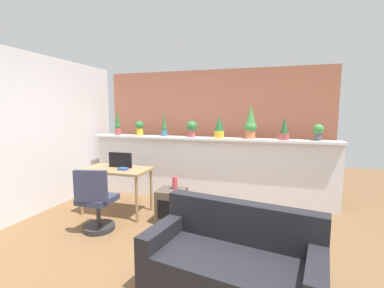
# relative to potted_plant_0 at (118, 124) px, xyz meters

# --- Properties ---
(ground_plane) EXTENTS (12.00, 12.00, 0.00)m
(ground_plane) POSITION_rel_potted_plant_0_xyz_m (1.82, -1.93, -1.43)
(ground_plane) COLOR brown
(divider_wall) EXTENTS (4.57, 0.16, 1.16)m
(divider_wall) POSITION_rel_potted_plant_0_xyz_m (1.82, 0.07, -0.85)
(divider_wall) COLOR silver
(divider_wall) RESTS_ON ground
(plant_shelf) EXTENTS (4.57, 0.28, 0.04)m
(plant_shelf) POSITION_rel_potted_plant_0_xyz_m (1.82, 0.03, -0.25)
(plant_shelf) COLOR silver
(plant_shelf) RESTS_ON divider_wall
(brick_wall_behind) EXTENTS (4.57, 0.10, 2.50)m
(brick_wall_behind) POSITION_rel_potted_plant_0_xyz_m (1.82, 0.67, -0.18)
(brick_wall_behind) COLOR #AD664C
(brick_wall_behind) RESTS_ON ground
(side_wall_left) EXTENTS (0.12, 4.40, 2.60)m
(side_wall_left) POSITION_rel_potted_plant_0_xyz_m (-0.71, -1.53, -0.13)
(side_wall_left) COLOR silver
(side_wall_left) RESTS_ON ground
(potted_plant_0) EXTENTS (0.11, 0.11, 0.51)m
(potted_plant_0) POSITION_rel_potted_plant_0_xyz_m (0.00, 0.00, 0.00)
(potted_plant_0) COLOR #B7474C
(potted_plant_0) RESTS_ON plant_shelf
(potted_plant_1) EXTENTS (0.16, 0.16, 0.29)m
(potted_plant_1) POSITION_rel_potted_plant_0_xyz_m (0.48, 0.02, -0.07)
(potted_plant_1) COLOR gold
(potted_plant_1) RESTS_ON plant_shelf
(potted_plant_2) EXTENTS (0.12, 0.12, 0.46)m
(potted_plant_2) POSITION_rel_potted_plant_0_xyz_m (0.99, 0.05, -0.04)
(potted_plant_2) COLOR #386B84
(potted_plant_2) RESTS_ON plant_shelf
(potted_plant_3) EXTENTS (0.20, 0.20, 0.30)m
(potted_plant_3) POSITION_rel_potted_plant_0_xyz_m (1.56, 0.03, -0.05)
(potted_plant_3) COLOR #B7474C
(potted_plant_3) RESTS_ON plant_shelf
(potted_plant_4) EXTENTS (0.17, 0.17, 0.41)m
(potted_plant_4) POSITION_rel_potted_plant_0_xyz_m (2.08, 0.00, -0.02)
(potted_plant_4) COLOR gold
(potted_plant_4) RESTS_ON plant_shelf
(potted_plant_5) EXTENTS (0.22, 0.22, 0.58)m
(potted_plant_5) POSITION_rel_potted_plant_0_xyz_m (2.62, 0.05, 0.05)
(potted_plant_5) COLOR #C66B42
(potted_plant_5) RESTS_ON plant_shelf
(potted_plant_6) EXTENTS (0.17, 0.17, 0.39)m
(potted_plant_6) POSITION_rel_potted_plant_0_xyz_m (3.18, 0.02, -0.06)
(potted_plant_6) COLOR #B7474C
(potted_plant_6) RESTS_ON plant_shelf
(potted_plant_7) EXTENTS (0.17, 0.17, 0.27)m
(potted_plant_7) POSITION_rel_potted_plant_0_xyz_m (3.71, 0.06, -0.07)
(potted_plant_7) COLOR #4C4C51
(potted_plant_7) RESTS_ON plant_shelf
(desk) EXTENTS (1.10, 0.60, 0.75)m
(desk) POSITION_rel_potted_plant_0_xyz_m (0.57, -0.97, -0.76)
(desk) COLOR #99754C
(desk) RESTS_ON ground
(tv_monitor) EXTENTS (0.41, 0.04, 0.25)m
(tv_monitor) POSITION_rel_potted_plant_0_xyz_m (0.60, -0.89, -0.55)
(tv_monitor) COLOR black
(tv_monitor) RESTS_ON desk
(office_chair) EXTENTS (0.48, 0.49, 0.91)m
(office_chair) POSITION_rel_potted_plant_0_xyz_m (0.69, -1.67, -1.04)
(office_chair) COLOR #262628
(office_chair) RESTS_ON ground
(side_cube_shelf) EXTENTS (0.40, 0.41, 0.50)m
(side_cube_shelf) POSITION_rel_potted_plant_0_xyz_m (1.56, -1.04, -1.18)
(side_cube_shelf) COLOR #4C4238
(side_cube_shelf) RESTS_ON ground
(vase_on_shelf) EXTENTS (0.08, 0.08, 0.19)m
(vase_on_shelf) POSITION_rel_potted_plant_0_xyz_m (1.60, -0.99, -0.83)
(vase_on_shelf) COLOR #CC3D47
(vase_on_shelf) RESTS_ON side_cube_shelf
(book_on_desk) EXTENTS (0.15, 0.11, 0.04)m
(book_on_desk) POSITION_rel_potted_plant_0_xyz_m (0.74, -1.05, -0.66)
(book_on_desk) COLOR #2D4C8C
(book_on_desk) RESTS_ON desk
(couch) EXTENTS (1.67, 1.02, 0.80)m
(couch) POSITION_rel_potted_plant_0_xyz_m (2.68, -2.38, -1.14)
(couch) COLOR black
(couch) RESTS_ON ground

